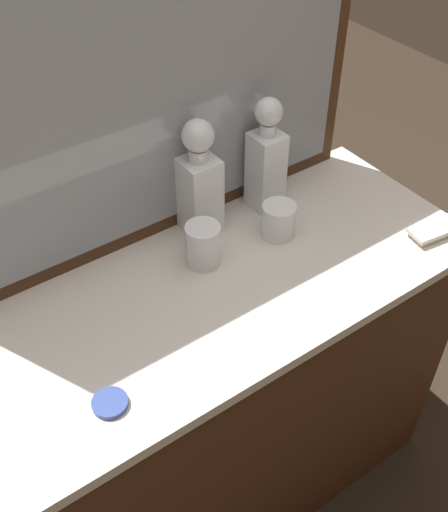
{
  "coord_description": "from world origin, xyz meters",
  "views": [
    {
      "loc": [
        -0.59,
        -0.83,
        1.89
      ],
      "look_at": [
        0.0,
        0.0,
        0.97
      ],
      "focal_mm": 43.73,
      "sensor_mm": 36.0,
      "label": 1
    }
  ],
  "objects_px": {
    "crystal_decanter_center": "(200,188)",
    "crystal_tumbler_far_left": "(278,222)",
    "crystal_decanter_right": "(266,165)",
    "porcelain_dish": "(110,403)",
    "silver_brush_front": "(435,231)",
    "crystal_tumbler_front": "(201,247)"
  },
  "relations": [
    {
      "from": "porcelain_dish",
      "to": "silver_brush_front",
      "type": "bearing_deg",
      "value": -1.23
    },
    {
      "from": "crystal_decanter_right",
      "to": "porcelain_dish",
      "type": "xyz_separation_m",
      "value": [
        -0.62,
        -0.32,
        -0.12
      ]
    },
    {
      "from": "crystal_tumbler_front",
      "to": "porcelain_dish",
      "type": "relative_size",
      "value": 1.52
    },
    {
      "from": "crystal_decanter_center",
      "to": "crystal_tumbler_far_left",
      "type": "relative_size",
      "value": 3.5
    },
    {
      "from": "crystal_decanter_right",
      "to": "crystal_tumbler_far_left",
      "type": "xyz_separation_m",
      "value": [
        -0.05,
        -0.12,
        -0.08
      ]
    },
    {
      "from": "crystal_decanter_center",
      "to": "silver_brush_front",
      "type": "xyz_separation_m",
      "value": [
        0.46,
        -0.36,
        -0.11
      ]
    },
    {
      "from": "crystal_decanter_right",
      "to": "crystal_tumbler_far_left",
      "type": "bearing_deg",
      "value": -112.41
    },
    {
      "from": "crystal_decanter_center",
      "to": "crystal_tumbler_far_left",
      "type": "height_order",
      "value": "crystal_decanter_center"
    },
    {
      "from": "silver_brush_front",
      "to": "crystal_tumbler_front",
      "type": "bearing_deg",
      "value": 154.67
    },
    {
      "from": "crystal_tumbler_far_left",
      "to": "porcelain_dish",
      "type": "relative_size",
      "value": 1.26
    },
    {
      "from": "crystal_decanter_center",
      "to": "crystal_tumbler_front",
      "type": "height_order",
      "value": "crystal_decanter_center"
    },
    {
      "from": "crystal_decanter_right",
      "to": "silver_brush_front",
      "type": "relative_size",
      "value": 2.19
    },
    {
      "from": "crystal_decanter_center",
      "to": "crystal_tumbler_front",
      "type": "bearing_deg",
      "value": -122.66
    },
    {
      "from": "crystal_decanter_center",
      "to": "crystal_tumbler_far_left",
      "type": "bearing_deg",
      "value": -42.08
    },
    {
      "from": "crystal_tumbler_far_left",
      "to": "silver_brush_front",
      "type": "height_order",
      "value": "crystal_tumbler_far_left"
    },
    {
      "from": "crystal_tumbler_front",
      "to": "porcelain_dish",
      "type": "distance_m",
      "value": 0.43
    },
    {
      "from": "crystal_decanter_right",
      "to": "porcelain_dish",
      "type": "distance_m",
      "value": 0.71
    },
    {
      "from": "crystal_tumbler_front",
      "to": "silver_brush_front",
      "type": "distance_m",
      "value": 0.58
    },
    {
      "from": "crystal_decanter_center",
      "to": "crystal_decanter_right",
      "type": "height_order",
      "value": "same"
    },
    {
      "from": "crystal_decanter_right",
      "to": "silver_brush_front",
      "type": "xyz_separation_m",
      "value": [
        0.27,
        -0.34,
        -0.11
      ]
    },
    {
      "from": "crystal_tumbler_front",
      "to": "silver_brush_front",
      "type": "bearing_deg",
      "value": -25.33
    },
    {
      "from": "crystal_tumbler_front",
      "to": "silver_brush_front",
      "type": "height_order",
      "value": "crystal_tumbler_front"
    }
  ]
}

